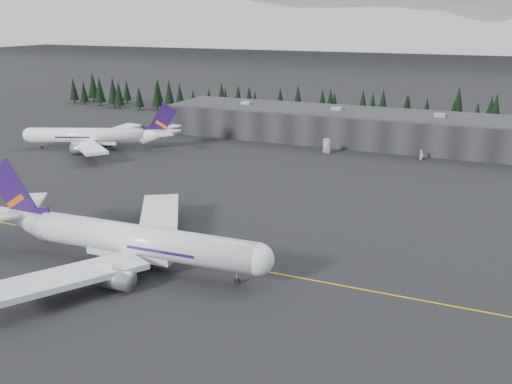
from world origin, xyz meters
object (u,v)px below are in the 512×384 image
at_px(jet_main, 119,238).
at_px(gse_vehicle_a, 327,151).
at_px(terminal, 360,127).
at_px(jet_parked, 101,136).
at_px(gse_vehicle_b, 422,158).

height_order(jet_main, gse_vehicle_a, jet_main).
xyz_separation_m(terminal, jet_parked, (-88.11, -50.84, -1.21)).
bearing_deg(terminal, gse_vehicle_a, -105.54).
relative_size(jet_parked, gse_vehicle_a, 10.20).
height_order(jet_parked, gse_vehicle_b, jet_parked).
bearing_deg(gse_vehicle_a, terminal, 74.21).
bearing_deg(gse_vehicle_a, gse_vehicle_b, 6.88).
xyz_separation_m(terminal, gse_vehicle_b, (27.09, -19.63, -5.66)).
height_order(terminal, jet_main, jet_main).
distance_m(jet_parked, gse_vehicle_a, 85.94).
relative_size(terminal, gse_vehicle_b, 42.80).
bearing_deg(gse_vehicle_b, jet_parked, -68.85).
bearing_deg(jet_parked, gse_vehicle_a, 176.73).
bearing_deg(gse_vehicle_b, jet_main, -15.00).
bearing_deg(jet_parked, jet_main, 108.37).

